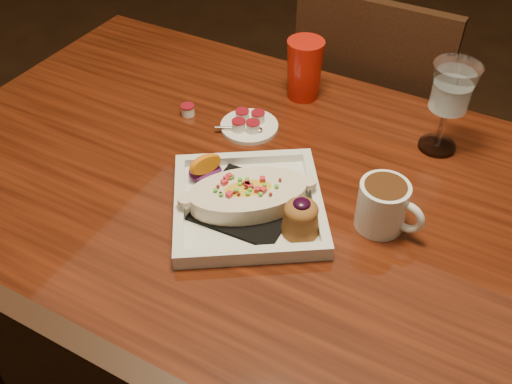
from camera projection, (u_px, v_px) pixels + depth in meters
The scene contains 8 objects.
table at pixel (275, 225), 1.17m from camera, with size 1.50×0.90×0.75m.
chair_far at pixel (372, 124), 1.67m from camera, with size 0.42×0.42×0.93m.
plate at pixel (253, 201), 1.04m from camera, with size 0.37×0.37×0.08m.
coffee_mug at pixel (384, 205), 1.00m from camera, with size 0.12×0.09×0.09m.
goblet at pixel (451, 93), 1.11m from camera, with size 0.09×0.09×0.19m.
saucer at pixel (248, 125), 1.24m from camera, with size 0.13×0.13×0.09m.
creamer_loose at pixel (188, 110), 1.28m from camera, with size 0.03×0.03×0.02m.
red_tumbler at pixel (304, 70), 1.29m from camera, with size 0.08×0.08×0.14m, color red.
Camera 1 is at (0.35, -0.73, 1.49)m, focal length 40.00 mm.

